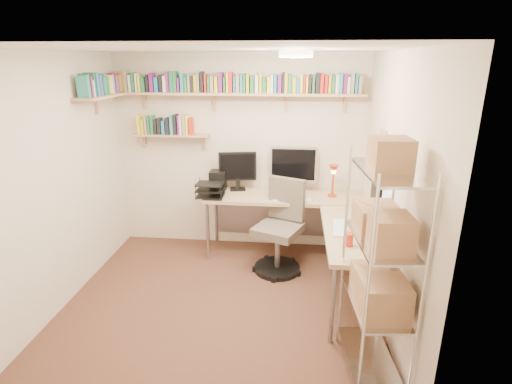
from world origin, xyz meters
TOP-DOWN VIEW (x-y plane):
  - ground at (0.00, 0.00)m, footprint 3.20×3.20m
  - room_shell at (0.00, 0.00)m, footprint 3.24×3.04m
  - wall_shelves at (-0.42, 1.30)m, footprint 3.12×1.09m
  - corner_desk at (0.70, 0.95)m, footprint 2.15×2.09m
  - office_chair at (0.57, 0.81)m, footprint 0.64×0.65m
  - wire_rack at (1.36, -0.85)m, footprint 0.44×0.80m

SIDE VIEW (x-z plane):
  - ground at x=0.00m, z-range 0.00..0.00m
  - office_chair at x=0.57m, z-range -0.09..1.01m
  - corner_desk at x=0.70m, z-range 0.10..1.49m
  - wire_rack at x=1.36m, z-range 0.14..2.07m
  - room_shell at x=0.00m, z-range 0.29..2.81m
  - wall_shelves at x=-0.42m, z-range 1.63..2.42m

